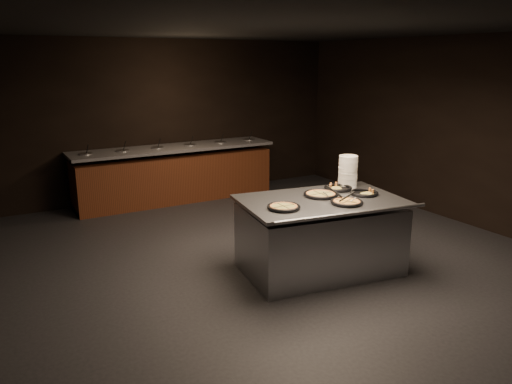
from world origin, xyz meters
TOP-DOWN VIEW (x-y plane):
  - room at (0.00, 0.00)m, footprint 7.02×8.02m
  - salad_bar at (0.00, 3.56)m, footprint 3.70×0.83m
  - serving_counter at (0.38, -0.33)m, footprint 2.06×1.49m
  - plate_stack at (1.09, 0.04)m, footprint 0.25×0.25m
  - pan_veggie_whole at (-0.23, -0.44)m, footprint 0.38×0.38m
  - pan_cheese_whole at (0.46, -0.21)m, footprint 0.42×0.42m
  - pan_cheese_slices_a at (0.84, -0.07)m, footprint 0.36×0.36m
  - pan_cheese_slices_b at (0.52, -0.64)m, footprint 0.38×0.38m
  - pan_veggie_slices at (0.97, -0.43)m, footprint 0.35×0.35m
  - server_left at (0.45, -0.40)m, footprint 0.26×0.28m
  - server_right at (0.54, -0.67)m, footprint 0.30×0.12m

SIDE VIEW (x-z plane):
  - serving_counter at x=0.38m, z-range -0.02..0.89m
  - salad_bar at x=0.00m, z-range -0.15..1.03m
  - pan_cheese_slices_a at x=0.84m, z-range 0.91..0.95m
  - pan_veggie_slices at x=0.97m, z-range 0.91..0.95m
  - pan_cheese_slices_b at x=0.52m, z-range 0.91..0.95m
  - pan_veggie_whole at x=-0.23m, z-range 0.91..0.95m
  - pan_cheese_whole at x=0.46m, z-range 0.91..0.95m
  - server_right at x=0.54m, z-range 0.91..1.05m
  - server_left at x=0.45m, z-range 0.90..1.08m
  - plate_stack at x=1.09m, z-range 0.91..1.31m
  - room at x=0.00m, z-range -0.01..2.91m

